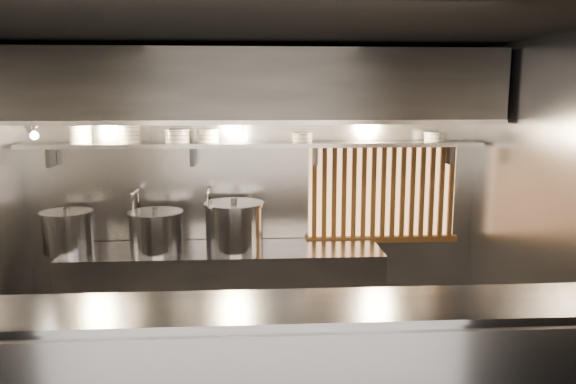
{
  "coord_description": "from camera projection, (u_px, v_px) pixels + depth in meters",
  "views": [
    {
      "loc": [
        -0.01,
        -4.08,
        2.35
      ],
      "look_at": [
        0.28,
        0.55,
        1.55
      ],
      "focal_mm": 35.0,
      "sensor_mm": 36.0,
      "label": 1
    }
  ],
  "objects": [
    {
      "name": "bowl_shelf",
      "position": [
        254.0,
        145.0,
        5.4
      ],
      "size": [
        4.4,
        0.34,
        0.04
      ],
      "primitive_type": "cube",
      "color": "#929297",
      "rests_on": "wall_back"
    },
    {
      "name": "ceiling",
      "position": [
        253.0,
        30.0,
        3.94
      ],
      "size": [
        4.5,
        4.5,
        0.0
      ],
      "primitive_type": "plane",
      "rotation": [
        3.14,
        0.0,
        0.0
      ],
      "color": "black",
      "rests_on": "wall_back"
    },
    {
      "name": "stock_pot_right",
      "position": [
        156.0,
        231.0,
        5.24
      ],
      "size": [
        0.6,
        0.6,
        0.42
      ],
      "rotation": [
        0.0,
        0.0,
        -0.19
      ],
      "color": "#929297",
      "rests_on": "cooking_bench"
    },
    {
      "name": "exhaust_hood",
      "position": [
        254.0,
        87.0,
        5.09
      ],
      "size": [
        4.4,
        0.81,
        0.65
      ],
      "color": "#2D2D30",
      "rests_on": "ceiling"
    },
    {
      "name": "cooking_bench",
      "position": [
        225.0,
        294.0,
        5.43
      ],
      "size": [
        3.0,
        0.7,
        0.9
      ],
      "primitive_type": "cube",
      "color": "#929297",
      "rests_on": "floor"
    },
    {
      "name": "bowl_stack_1",
      "position": [
        130.0,
        134.0,
        5.3
      ],
      "size": [
        0.21,
        0.21,
        0.17
      ],
      "color": "silver",
      "rests_on": "bowl_shelf"
    },
    {
      "name": "wall_back",
      "position": [
        254.0,
        191.0,
        5.65
      ],
      "size": [
        4.5,
        0.0,
        4.5
      ],
      "primitive_type": "plane",
      "rotation": [
        1.57,
        0.0,
        0.0
      ],
      "color": "gray",
      "rests_on": "floor"
    },
    {
      "name": "bowl_stack_5",
      "position": [
        435.0,
        137.0,
        5.49
      ],
      "size": [
        0.22,
        0.22,
        0.09
      ],
      "color": "silver",
      "rests_on": "bowl_shelf"
    },
    {
      "name": "faucet_right",
      "position": [
        209.0,
        203.0,
        5.51
      ],
      "size": [
        0.04,
        0.3,
        0.5
      ],
      "color": "silver",
      "rests_on": "wall_back"
    },
    {
      "name": "heat_lamp",
      "position": [
        31.0,
        129.0,
        4.78
      ],
      "size": [
        0.25,
        0.35,
        0.2
      ],
      "color": "#929297",
      "rests_on": "exhaust_hood"
    },
    {
      "name": "bowl_stack_3",
      "position": [
        208.0,
        136.0,
        5.35
      ],
      "size": [
        0.21,
        0.21,
        0.13
      ],
      "color": "silver",
      "rests_on": "bowl_shelf"
    },
    {
      "name": "bowl_stack_0",
      "position": [
        81.0,
        134.0,
        5.28
      ],
      "size": [
        0.21,
        0.21,
        0.17
      ],
      "color": "silver",
      "rests_on": "bowl_shelf"
    },
    {
      "name": "bowl_stack_4",
      "position": [
        302.0,
        137.0,
        5.41
      ],
      "size": [
        0.2,
        0.2,
        0.09
      ],
      "color": "silver",
      "rests_on": "bowl_shelf"
    },
    {
      "name": "wood_screen",
      "position": [
        383.0,
        192.0,
        5.69
      ],
      "size": [
        1.56,
        0.09,
        1.04
      ],
      "color": "#FDB372",
      "rests_on": "wall_back"
    },
    {
      "name": "bowl_stack_2",
      "position": [
        177.0,
        136.0,
        5.34
      ],
      "size": [
        0.24,
        0.24,
        0.13
      ],
      "color": "silver",
      "rests_on": "bowl_shelf"
    },
    {
      "name": "stock_pot_left",
      "position": [
        68.0,
        231.0,
        5.25
      ],
      "size": [
        0.51,
        0.51,
        0.42
      ],
      "rotation": [
        0.0,
        0.0,
        0.07
      ],
      "color": "#929297",
      "rests_on": "cooking_bench"
    },
    {
      "name": "wall_right",
      "position": [
        548.0,
        220.0,
        4.32
      ],
      "size": [
        0.0,
        3.0,
        3.0
      ],
      "primitive_type": "plane",
      "rotation": [
        1.57,
        0.0,
        -1.57
      ],
      "color": "gray",
      "rests_on": "floor"
    },
    {
      "name": "faucet_left",
      "position": [
        137.0,
        204.0,
        5.47
      ],
      "size": [
        0.04,
        0.3,
        0.5
      ],
      "color": "silver",
      "rests_on": "wall_back"
    },
    {
      "name": "stock_pot_mid",
      "position": [
        234.0,
        226.0,
        5.31
      ],
      "size": [
        0.61,
        0.61,
        0.49
      ],
      "rotation": [
        0.0,
        0.0,
        0.07
      ],
      "color": "#929297",
      "rests_on": "cooking_bench"
    },
    {
      "name": "pendant_bulb",
      "position": [
        243.0,
        137.0,
        5.26
      ],
      "size": [
        0.09,
        0.09,
        0.19
      ],
      "color": "#2D2D30",
      "rests_on": "exhaust_hood"
    }
  ]
}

